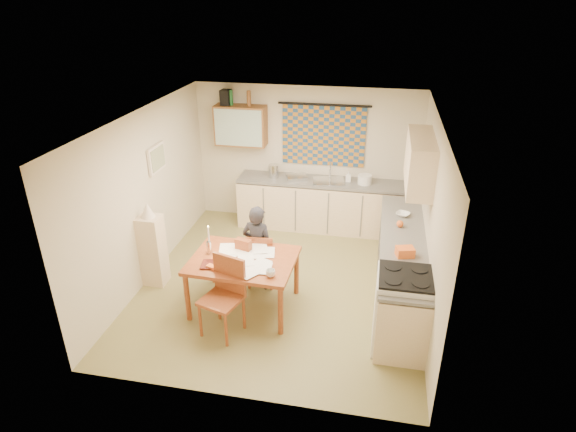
% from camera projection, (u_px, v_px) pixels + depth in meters
% --- Properties ---
extents(floor, '(4.00, 4.50, 0.02)m').
position_uv_depth(floor, '(281.00, 284.00, 7.19)').
color(floor, olive).
rests_on(floor, ground).
extents(ceiling, '(4.00, 4.50, 0.02)m').
position_uv_depth(ceiling, '(280.00, 117.00, 6.10)').
color(ceiling, white).
rests_on(ceiling, floor).
extents(wall_back, '(4.00, 0.02, 2.50)m').
position_uv_depth(wall_back, '(306.00, 156.00, 8.65)').
color(wall_back, beige).
rests_on(wall_back, floor).
extents(wall_front, '(4.00, 0.02, 2.50)m').
position_uv_depth(wall_front, '(233.00, 303.00, 4.65)').
color(wall_front, beige).
rests_on(wall_front, floor).
extents(wall_left, '(0.02, 4.50, 2.50)m').
position_uv_depth(wall_left, '(146.00, 196.00, 7.00)').
color(wall_left, beige).
rests_on(wall_left, floor).
extents(wall_right, '(0.02, 4.50, 2.50)m').
position_uv_depth(wall_right, '(431.00, 220.00, 6.30)').
color(wall_right, beige).
rests_on(wall_right, floor).
extents(window_blind, '(1.45, 0.03, 1.05)m').
position_uv_depth(window_blind, '(323.00, 136.00, 8.39)').
color(window_blind, navy).
rests_on(window_blind, wall_back).
extents(curtain_rod, '(1.60, 0.04, 0.04)m').
position_uv_depth(curtain_rod, '(324.00, 105.00, 8.13)').
color(curtain_rod, black).
rests_on(curtain_rod, wall_back).
extents(wall_cabinet, '(0.90, 0.34, 0.70)m').
position_uv_depth(wall_cabinet, '(241.00, 125.00, 8.45)').
color(wall_cabinet, brown).
rests_on(wall_cabinet, wall_back).
extents(wall_cabinet_glass, '(0.84, 0.02, 0.64)m').
position_uv_depth(wall_cabinet_glass, '(238.00, 128.00, 8.30)').
color(wall_cabinet_glass, '#99B2A5').
rests_on(wall_cabinet_glass, wall_back).
extents(upper_cabinet_right, '(0.34, 1.30, 0.70)m').
position_uv_depth(upper_cabinet_right, '(420.00, 162.00, 6.56)').
color(upper_cabinet_right, beige).
rests_on(upper_cabinet_right, wall_right).
extents(framed_print, '(0.04, 0.50, 0.40)m').
position_uv_depth(framed_print, '(157.00, 158.00, 7.15)').
color(framed_print, beige).
rests_on(framed_print, wall_left).
extents(print_canvas, '(0.01, 0.42, 0.32)m').
position_uv_depth(print_canvas, '(158.00, 158.00, 7.14)').
color(print_canvas, '#B9B7A2').
rests_on(print_canvas, wall_left).
extents(counter_back, '(3.30, 0.62, 0.92)m').
position_uv_depth(counter_back, '(330.00, 206.00, 8.63)').
color(counter_back, beige).
rests_on(counter_back, floor).
extents(counter_right, '(0.62, 2.95, 0.92)m').
position_uv_depth(counter_right, '(400.00, 268.00, 6.71)').
color(counter_right, beige).
rests_on(counter_right, floor).
extents(stove, '(0.65, 0.65, 1.01)m').
position_uv_depth(stove, '(402.00, 311.00, 5.75)').
color(stove, white).
rests_on(stove, floor).
extents(sink, '(0.62, 0.54, 0.10)m').
position_uv_depth(sink, '(328.00, 183.00, 8.46)').
color(sink, silver).
rests_on(sink, counter_back).
extents(tap, '(0.03, 0.03, 0.28)m').
position_uv_depth(tap, '(330.00, 170.00, 8.54)').
color(tap, silver).
rests_on(tap, counter_back).
extents(dish_rack, '(0.43, 0.40, 0.06)m').
position_uv_depth(dish_rack, '(297.00, 177.00, 8.52)').
color(dish_rack, silver).
rests_on(dish_rack, counter_back).
extents(kettle, '(0.23, 0.23, 0.24)m').
position_uv_depth(kettle, '(274.00, 171.00, 8.56)').
color(kettle, silver).
rests_on(kettle, counter_back).
extents(mixing_bowl, '(0.28, 0.28, 0.16)m').
position_uv_depth(mixing_bowl, '(365.00, 179.00, 8.30)').
color(mixing_bowl, white).
rests_on(mixing_bowl, counter_back).
extents(soap_bottle, '(0.09, 0.09, 0.19)m').
position_uv_depth(soap_bottle, '(348.00, 176.00, 8.38)').
color(soap_bottle, white).
rests_on(soap_bottle, counter_back).
extents(bowl, '(0.34, 0.34, 0.05)m').
position_uv_depth(bowl, '(403.00, 214.00, 7.16)').
color(bowl, white).
rests_on(bowl, counter_right).
extents(orange_bag, '(0.25, 0.21, 0.12)m').
position_uv_depth(orange_bag, '(405.00, 252.00, 6.08)').
color(orange_bag, orange).
rests_on(orange_bag, counter_right).
extents(fruit_orange, '(0.10, 0.10, 0.10)m').
position_uv_depth(fruit_orange, '(400.00, 224.00, 6.81)').
color(fruit_orange, orange).
rests_on(fruit_orange, counter_right).
extents(speaker, '(0.17, 0.21, 0.26)m').
position_uv_depth(speaker, '(226.00, 97.00, 8.29)').
color(speaker, black).
rests_on(speaker, wall_cabinet).
extents(bottle_green, '(0.08, 0.08, 0.26)m').
position_uv_depth(bottle_green, '(231.00, 98.00, 8.27)').
color(bottle_green, '#195926').
rests_on(bottle_green, wall_cabinet).
extents(bottle_brown, '(0.09, 0.09, 0.26)m').
position_uv_depth(bottle_brown, '(249.00, 98.00, 8.21)').
color(bottle_brown, brown).
rests_on(bottle_brown, wall_cabinet).
extents(dining_table, '(1.41, 1.10, 0.75)m').
position_uv_depth(dining_table, '(244.00, 282.00, 6.53)').
color(dining_table, brown).
rests_on(dining_table, floor).
extents(chair_far, '(0.41, 0.41, 0.85)m').
position_uv_depth(chair_far, '(262.00, 268.00, 7.08)').
color(chair_far, brown).
rests_on(chair_far, floor).
extents(chair_near, '(0.58, 0.58, 1.02)m').
position_uv_depth(chair_near, '(223.00, 311.00, 6.06)').
color(chair_near, brown).
rests_on(chair_near, floor).
extents(person, '(0.58, 0.48, 1.28)m').
position_uv_depth(person, '(258.00, 247.00, 6.87)').
color(person, black).
rests_on(person, floor).
extents(shelf_stand, '(0.32, 0.30, 1.08)m').
position_uv_depth(shelf_stand, '(153.00, 250.00, 6.99)').
color(shelf_stand, beige).
rests_on(shelf_stand, floor).
extents(lampshade, '(0.20, 0.20, 0.22)m').
position_uv_depth(lampshade, '(147.00, 210.00, 6.71)').
color(lampshade, beige).
rests_on(lampshade, shelf_stand).
extents(letter_rack, '(0.24, 0.15, 0.16)m').
position_uv_depth(letter_rack, '(243.00, 245.00, 6.55)').
color(letter_rack, brown).
rests_on(letter_rack, dining_table).
extents(mug, '(0.14, 0.14, 0.09)m').
position_uv_depth(mug, '(271.00, 273.00, 5.96)').
color(mug, white).
rests_on(mug, dining_table).
extents(magazine, '(0.25, 0.29, 0.02)m').
position_uv_depth(magazine, '(201.00, 264.00, 6.22)').
color(magazine, maroon).
rests_on(magazine, dining_table).
extents(book, '(0.18, 0.24, 0.02)m').
position_uv_depth(book, '(211.00, 259.00, 6.35)').
color(book, orange).
rests_on(book, dining_table).
extents(orange_box, '(0.14, 0.11, 0.04)m').
position_uv_depth(orange_box, '(212.00, 267.00, 6.15)').
color(orange_box, orange).
rests_on(orange_box, dining_table).
extents(eyeglasses, '(0.14, 0.08, 0.02)m').
position_uv_depth(eyeglasses, '(247.00, 271.00, 6.09)').
color(eyeglasses, black).
rests_on(eyeglasses, dining_table).
extents(candle_holder, '(0.07, 0.07, 0.18)m').
position_uv_depth(candle_holder, '(209.00, 248.00, 6.46)').
color(candle_holder, silver).
rests_on(candle_holder, dining_table).
extents(candle, '(0.03, 0.03, 0.22)m').
position_uv_depth(candle, '(208.00, 234.00, 6.39)').
color(candle, white).
rests_on(candle, dining_table).
extents(candle_flame, '(0.02, 0.02, 0.02)m').
position_uv_depth(candle_flame, '(208.00, 227.00, 6.31)').
color(candle_flame, '#FFCC66').
rests_on(candle_flame, dining_table).
extents(papers, '(0.86, 0.97, 0.02)m').
position_uv_depth(papers, '(249.00, 257.00, 6.38)').
color(papers, white).
rests_on(papers, dining_table).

